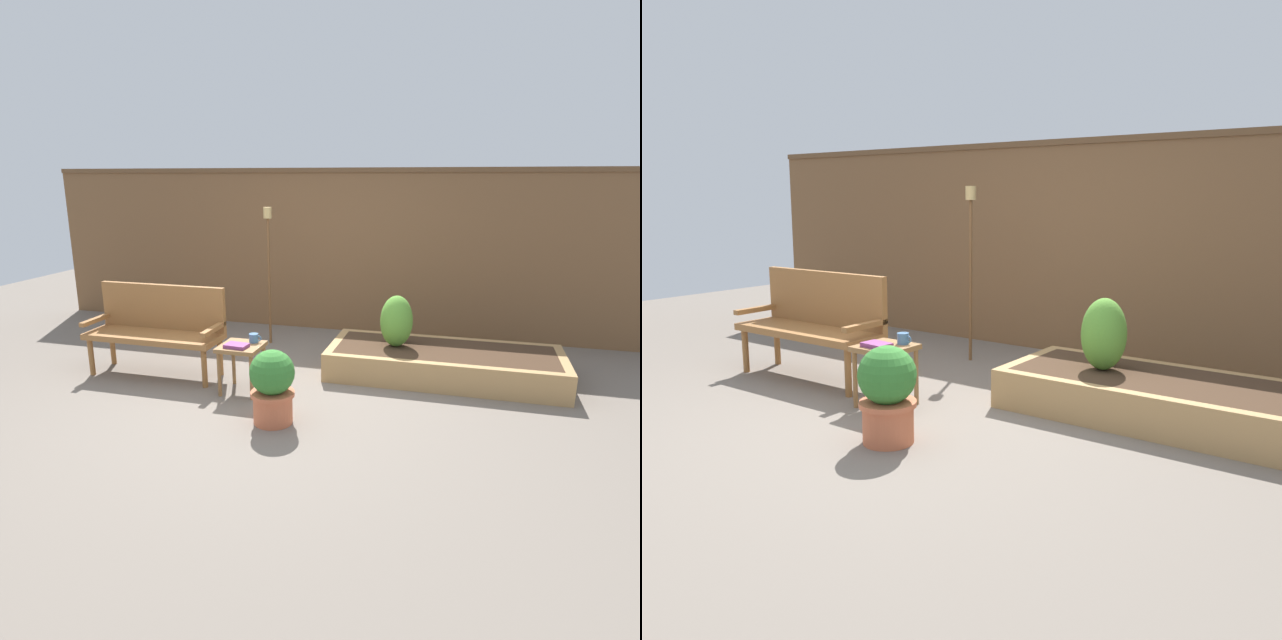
{
  "view_description": "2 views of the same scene",
  "coord_description": "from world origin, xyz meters",
  "views": [
    {
      "loc": [
        1.68,
        -4.36,
        2.04
      ],
      "look_at": [
        0.28,
        0.72,
        0.63
      ],
      "focal_mm": 29.98,
      "sensor_mm": 36.0,
      "label": 1
    },
    {
      "loc": [
        2.92,
        -3.43,
        1.57
      ],
      "look_at": [
        -0.24,
        1.01,
        0.56
      ],
      "focal_mm": 36.52,
      "sensor_mm": 36.0,
      "label": 2
    }
  ],
  "objects": [
    {
      "name": "book_on_table",
      "position": [
        -0.36,
        0.07,
        0.5
      ],
      "size": [
        0.23,
        0.17,
        0.03
      ],
      "primitive_type": "cube",
      "rotation": [
        0.0,
        0.0,
        -0.09
      ],
      "color": "#7F3875",
      "rests_on": "side_table"
    },
    {
      "name": "tiki_torch",
      "position": [
        -0.65,
        1.73,
        1.16
      ],
      "size": [
        0.1,
        0.1,
        1.69
      ],
      "color": "brown",
      "rests_on": "ground_plane"
    },
    {
      "name": "ground_plane",
      "position": [
        0.0,
        0.0,
        0.0
      ],
      "size": [
        14.0,
        14.0,
        0.0
      ],
      "primitive_type": "plane",
      "color": "#70665B"
    },
    {
      "name": "potted_boxwood",
      "position": [
        0.17,
        -0.41,
        0.34
      ],
      "size": [
        0.39,
        0.39,
        0.65
      ],
      "color": "#C66642",
      "rests_on": "ground_plane"
    },
    {
      "name": "shrub_near_bench",
      "position": [
        1.02,
        1.08,
        0.57
      ],
      "size": [
        0.34,
        0.34,
        0.55
      ],
      "color": "brown",
      "rests_on": "raised_planter_bed"
    },
    {
      "name": "side_table",
      "position": [
        -0.35,
        0.16,
        0.4
      ],
      "size": [
        0.4,
        0.4,
        0.48
      ],
      "color": "olive",
      "rests_on": "ground_plane"
    },
    {
      "name": "fence_back",
      "position": [
        0.0,
        2.6,
        1.09
      ],
      "size": [
        8.4,
        0.14,
        2.16
      ],
      "color": "brown",
      "rests_on": "ground_plane"
    },
    {
      "name": "raised_planter_bed",
      "position": [
        1.53,
        1.09,
        0.15
      ],
      "size": [
        2.4,
        1.0,
        0.3
      ],
      "color": "#AD8451",
      "rests_on": "ground_plane"
    },
    {
      "name": "garden_bench",
      "position": [
        -1.42,
        0.43,
        0.54
      ],
      "size": [
        1.44,
        0.48,
        0.94
      ],
      "color": "#936033",
      "rests_on": "ground_plane"
    },
    {
      "name": "cup_on_table",
      "position": [
        -0.26,
        0.27,
        0.52
      ],
      "size": [
        0.13,
        0.09,
        0.09
      ],
      "color": "teal",
      "rests_on": "side_table"
    }
  ]
}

